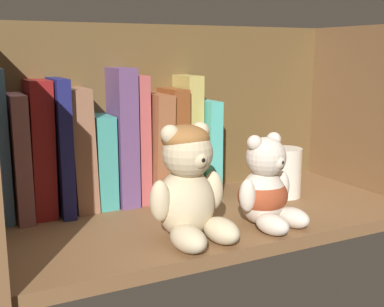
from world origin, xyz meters
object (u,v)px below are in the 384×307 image
(book_3, at_px, (58,145))
(book_10, at_px, (185,135))
(teddy_bear_larger, at_px, (189,185))
(book_5, at_px, (101,160))
(book_8, at_px, (152,146))
(book_11, at_px, (200,146))
(book_4, at_px, (78,149))
(book_1, at_px, (17,156))
(book_2, at_px, (39,148))
(teddy_bear_smaller, at_px, (266,190))
(book_9, at_px, (169,142))
(book_6, at_px, (120,136))
(book_7, at_px, (137,139))
(pillar_candle, at_px, (285,172))

(book_3, xyz_separation_m, book_10, (0.23, 0.00, -0.00))
(teddy_bear_larger, bearing_deg, book_5, 106.60)
(book_5, height_order, teddy_bear_larger, teddy_bear_larger)
(book_8, bearing_deg, book_11, 0.00)
(book_4, bearing_deg, book_1, 180.00)
(book_1, distance_m, book_2, 0.03)
(teddy_bear_smaller, bearing_deg, book_9, 106.39)
(book_6, bearing_deg, book_10, 0.00)
(book_1, height_order, book_11, book_1)
(teddy_bear_larger, relative_size, teddy_bear_smaller, 1.17)
(book_2, bearing_deg, book_6, 0.00)
(book_7, xyz_separation_m, book_11, (0.12, 0.00, -0.02))
(book_8, distance_m, book_9, 0.03)
(book_2, bearing_deg, book_7, 0.00)
(book_1, bearing_deg, book_2, 0.00)
(book_3, xyz_separation_m, book_5, (0.07, 0.00, -0.03))
(book_7, bearing_deg, teddy_bear_larger, -90.86)
(book_3, height_order, book_5, book_3)
(book_4, distance_m, book_6, 0.08)
(book_4, height_order, teddy_bear_smaller, book_4)
(book_5, relative_size, book_8, 0.83)
(book_6, height_order, book_7, book_6)
(book_8, height_order, book_9, book_9)
(book_3, distance_m, pillar_candle, 0.40)
(book_2, xyz_separation_m, pillar_candle, (0.41, -0.10, -0.06))
(book_6, xyz_separation_m, book_11, (0.15, 0.00, -0.03))
(book_1, height_order, book_3, book_3)
(book_3, relative_size, book_4, 1.08)
(book_4, bearing_deg, book_11, 0.00)
(book_3, distance_m, book_8, 0.16)
(book_4, bearing_deg, book_3, 180.00)
(book_4, relative_size, book_8, 1.07)
(book_6, relative_size, book_9, 1.19)
(book_3, distance_m, book_4, 0.03)
(book_11, distance_m, teddy_bear_larger, 0.25)
(book_1, relative_size, pillar_candle, 2.20)
(book_10, relative_size, book_11, 1.26)
(book_7, bearing_deg, book_11, 0.00)
(book_4, height_order, book_11, book_4)
(book_1, bearing_deg, book_5, 0.00)
(book_4, height_order, teddy_bear_larger, book_4)
(book_3, bearing_deg, book_1, 180.00)
(book_4, bearing_deg, book_9, 0.00)
(book_9, bearing_deg, book_7, 180.00)
(pillar_candle, bearing_deg, book_4, 163.48)
(book_8, bearing_deg, teddy_bear_larger, -98.69)
(teddy_bear_larger, bearing_deg, book_8, 81.31)
(book_4, height_order, book_8, book_4)
(book_5, height_order, book_7, book_7)
(book_7, distance_m, book_9, 0.06)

